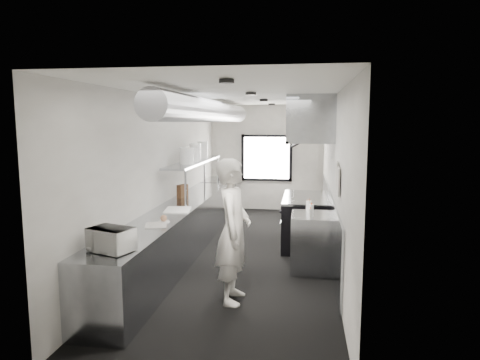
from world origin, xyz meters
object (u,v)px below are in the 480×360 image
at_px(plate_stack_a, 187,156).
at_px(squeeze_bottle_a, 310,214).
at_px(deli_tub_b, 118,232).
at_px(squeeze_bottle_d, 309,207).
at_px(bottle_station, 312,242).
at_px(knife_block, 182,191).
at_px(small_plate, 164,222).
at_px(line_cook, 233,231).
at_px(deli_tub_a, 108,239).
at_px(squeeze_bottle_e, 308,206).
at_px(prep_counter, 176,233).
at_px(squeeze_bottle_b, 311,211).
at_px(squeeze_bottle_c, 311,209).
at_px(plate_stack_c, 195,152).
at_px(plate_stack_d, 203,150).
at_px(pass_shelf, 195,163).
at_px(exhaust_hood, 310,120).
at_px(plate_stack_b, 193,154).
at_px(far_work_table, 219,197).
at_px(cutting_board, 177,210).
at_px(range, 305,221).
at_px(microwave, 111,240).

relative_size(plate_stack_a, squeeze_bottle_a, 1.93).
distance_m(deli_tub_b, squeeze_bottle_d, 3.04).
bearing_deg(bottle_station, knife_block, 154.25).
bearing_deg(small_plate, line_cook, -24.54).
xyz_separation_m(deli_tub_a, squeeze_bottle_e, (2.39, 2.31, 0.03)).
relative_size(prep_counter, squeeze_bottle_a, 37.26).
height_order(knife_block, squeeze_bottle_b, knife_block).
height_order(squeeze_bottle_c, squeeze_bottle_e, squeeze_bottle_e).
xyz_separation_m(plate_stack_c, plate_stack_d, (0.02, 0.58, 0.01)).
distance_m(knife_block, squeeze_bottle_e, 2.56).
distance_m(small_plate, plate_stack_c, 2.82).
bearing_deg(pass_shelf, squeeze_bottle_a, -41.48).
relative_size(exhaust_hood, plate_stack_b, 7.66).
xyz_separation_m(far_work_table, squeeze_bottle_c, (2.28, -3.89, 0.53)).
bearing_deg(squeeze_bottle_b, plate_stack_c, 139.55).
relative_size(squeeze_bottle_a, squeeze_bottle_d, 0.80).
distance_m(pass_shelf, knife_block, 0.73).
relative_size(prep_counter, plate_stack_c, 17.43).
height_order(deli_tub_a, cutting_board, deli_tub_a).
height_order(prep_counter, cutting_board, cutting_board).
xyz_separation_m(range, cutting_board, (-2.09, -1.41, 0.44)).
xyz_separation_m(knife_block, plate_stack_b, (0.14, 0.32, 0.69)).
bearing_deg(squeeze_bottle_d, plate_stack_d, 135.27).
xyz_separation_m(cutting_board, squeeze_bottle_b, (2.19, -0.18, 0.09)).
distance_m(cutting_board, squeeze_bottle_a, 2.20).
bearing_deg(microwave, bottle_station, 64.33).
distance_m(plate_stack_c, plate_stack_d, 0.58).
xyz_separation_m(pass_shelf, squeeze_bottle_a, (2.31, -2.04, -0.55)).
bearing_deg(line_cook, range, -18.87).
relative_size(far_work_table, plate_stack_a, 3.85).
bearing_deg(cutting_board, far_work_table, 91.39).
xyz_separation_m(deli_tub_b, cutting_board, (0.27, 1.70, -0.05)).
bearing_deg(squeeze_bottle_c, line_cook, -126.02).
xyz_separation_m(exhaust_hood, bottle_station, (0.05, -1.40, -1.94)).
relative_size(pass_shelf, plate_stack_c, 8.72).
relative_size(prep_counter, squeeze_bottle_e, 36.63).
distance_m(cutting_board, plate_stack_d, 2.55).
distance_m(plate_stack_a, squeeze_bottle_a, 2.77).
relative_size(far_work_table, cutting_board, 2.25).
relative_size(line_cook, plate_stack_c, 5.49).
relative_size(far_work_table, plate_stack_b, 4.18).
height_order(bottle_station, knife_block, knife_block).
distance_m(range, knife_block, 2.43).
distance_m(knife_block, squeeze_bottle_d, 2.65).
height_order(far_work_table, deli_tub_b, deli_tub_b).
xyz_separation_m(exhaust_hood, squeeze_bottle_d, (0.01, -1.29, -1.39)).
bearing_deg(plate_stack_c, knife_block, -98.75).
relative_size(bottle_station, squeeze_bottle_c, 5.66).
relative_size(exhaust_hood, range, 1.38).
bearing_deg(pass_shelf, microwave, -89.15).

